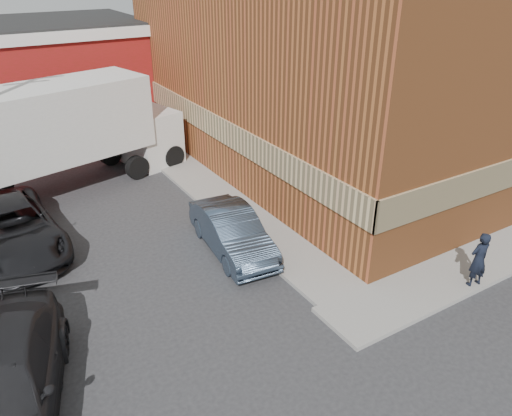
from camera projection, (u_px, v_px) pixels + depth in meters
ground at (326, 305)px, 13.56m from camera, size 90.00×90.00×0.00m
brick_building at (356, 51)px, 22.22m from camera, size 14.25×18.25×9.36m
sidewalk_west at (201, 183)px, 20.65m from camera, size 1.80×18.00×0.12m
man at (479, 259)px, 13.84m from camera, size 0.66×0.49×1.67m
sedan at (232, 232)px, 15.75m from camera, size 1.89×4.35×1.39m
suv_a at (12, 229)px, 15.76m from camera, size 2.97×5.74×1.55m
box_truck at (82, 125)px, 19.85m from camera, size 8.93×4.45×4.23m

